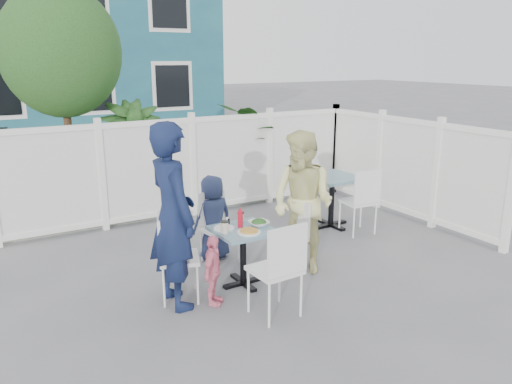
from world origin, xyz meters
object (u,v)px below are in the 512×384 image
toddler (213,271)px  chair_left (171,251)px  spare_table (332,188)px  chair_right (293,230)px  chair_back (216,222)px  chair_near (280,264)px  man (173,216)px  woman (303,202)px  main_table (243,242)px  boy (213,217)px

toddler → chair_left: bearing=86.3°
spare_table → chair_right: chair_right is taller
spare_table → chair_back: (-2.10, -0.32, -0.09)m
chair_back → chair_near: chair_near is taller
spare_table → chair_back: bearing=-171.3°
chair_right → chair_near: 1.21m
chair_back → man: size_ratio=0.46×
chair_left → man: (-0.00, -0.11, 0.41)m
chair_back → chair_right: bearing=124.8°
spare_table → woman: (-1.33, -1.10, 0.24)m
chair_back → toddler: size_ratio=1.18×
main_table → chair_back: chair_back is taller
chair_near → main_table: bearing=82.8°
chair_near → woman: (0.88, 0.87, 0.27)m
chair_left → woman: size_ratio=0.55×
man → toddler: size_ratio=2.54×
chair_left → woman: bearing=107.3°
woman → boy: 1.20m
chair_left → man: bearing=17.1°
spare_table → chair_left: size_ratio=0.84×
chair_right → boy: 1.06m
chair_right → chair_left: bearing=92.5°
boy → main_table: bearing=82.3°
chair_near → toddler: size_ratio=1.31×
chair_left → woman: woman is taller
main_table → spare_table: size_ratio=0.85×
chair_near → man: man is taller
woman → boy: woman is taller
chair_left → man: size_ratio=0.49×
chair_left → boy: 1.20m
spare_table → toddler: bearing=-152.6°
main_table → boy: boy is taller
man → boy: man is taller
chair_left → chair_back: bearing=148.8°
spare_table → chair_back: 2.13m
chair_left → chair_near: 1.20m
chair_back → woman: size_ratio=0.52×
chair_right → toddler: chair_right is taller
chair_left → toddler: size_ratio=1.25×
chair_left → chair_right: size_ratio=1.09×
boy → man: bearing=42.0°
boy → toddler: size_ratio=1.44×
chair_back → toddler: chair_back is taller
chair_right → toddler: 1.27m
chair_left → toddler: chair_left is taller
boy → toddler: boy is taller
chair_right → main_table: bearing=98.0°
man → woman: man is taller
spare_table → woman: woman is taller
woman → chair_back: bearing=-153.7°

